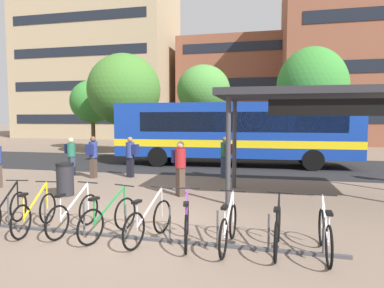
% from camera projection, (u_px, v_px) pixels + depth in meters
% --- Properties ---
extents(ground, '(200.00, 200.00, 0.00)m').
position_uv_depth(ground, '(135.00, 226.00, 7.53)').
color(ground, '#7A6656').
extents(bus_lane_asphalt, '(80.00, 7.20, 0.01)m').
position_uv_depth(bus_lane_asphalt, '(210.00, 165.00, 17.56)').
color(bus_lane_asphalt, '#232326').
rests_on(bus_lane_asphalt, ground).
extents(city_bus, '(12.11, 3.02, 3.20)m').
position_uv_depth(city_bus, '(233.00, 131.00, 17.17)').
color(city_bus, '#14389E').
rests_on(city_bus, ground).
extents(bike_rack, '(7.52, 0.24, 0.70)m').
position_uv_depth(bike_rack, '(148.00, 236.00, 6.64)').
color(bike_rack, '#47474C').
rests_on(bike_rack, ground).
extents(parked_bicycle_black_0, '(0.52, 1.70, 0.99)m').
position_uv_depth(parked_bicycle_black_0, '(6.00, 211.00, 7.34)').
color(parked_bicycle_black_0, black).
rests_on(parked_bicycle_black_0, ground).
extents(parked_bicycle_yellow_1, '(0.52, 1.72, 0.99)m').
position_uv_depth(parked_bicycle_yellow_1, '(35.00, 213.00, 7.18)').
color(parked_bicycle_yellow_1, black).
rests_on(parked_bicycle_yellow_1, ground).
extents(parked_bicycle_white_2, '(0.52, 1.72, 0.99)m').
position_uv_depth(parked_bicycle_white_2, '(74.00, 214.00, 7.11)').
color(parked_bicycle_white_2, black).
rests_on(parked_bicycle_white_2, ground).
extents(parked_bicycle_green_3, '(0.64, 1.67, 0.99)m').
position_uv_depth(parked_bicycle_green_3, '(109.00, 218.00, 6.81)').
color(parked_bicycle_green_3, black).
rests_on(parked_bicycle_green_3, ground).
extents(parked_bicycle_silver_4, '(0.58, 1.69, 0.99)m').
position_uv_depth(parked_bicycle_silver_4, '(149.00, 222.00, 6.58)').
color(parked_bicycle_silver_4, black).
rests_on(parked_bicycle_silver_4, ground).
extents(parked_bicycle_purple_5, '(0.56, 1.70, 0.99)m').
position_uv_depth(parked_bicycle_purple_5, '(187.00, 224.00, 6.47)').
color(parked_bicycle_purple_5, black).
rests_on(parked_bicycle_purple_5, ground).
extents(parked_bicycle_white_6, '(0.52, 1.72, 0.99)m').
position_uv_depth(parked_bicycle_white_6, '(228.00, 228.00, 6.22)').
color(parked_bicycle_white_6, black).
rests_on(parked_bicycle_white_6, ground).
extents(parked_bicycle_black_7, '(0.52, 1.72, 0.99)m').
position_uv_depth(parked_bicycle_black_7, '(277.00, 230.00, 6.08)').
color(parked_bicycle_black_7, black).
rests_on(parked_bicycle_black_7, ground).
extents(parked_bicycle_white_8, '(0.52, 1.72, 0.99)m').
position_uv_depth(parked_bicycle_white_8, '(325.00, 234.00, 5.87)').
color(parked_bicycle_white_8, black).
rests_on(parked_bicycle_white_8, ground).
extents(transit_shelter, '(6.81, 3.23, 3.26)m').
position_uv_depth(transit_shelter, '(334.00, 97.00, 9.72)').
color(transit_shelter, '#38383D').
rests_on(transit_shelter, ground).
extents(commuter_navy_pack_0, '(0.58, 0.59, 1.72)m').
position_uv_depth(commuter_navy_pack_0, '(180.00, 164.00, 10.40)').
color(commuter_navy_pack_0, '#47382D').
rests_on(commuter_navy_pack_0, ground).
extents(commuter_navy_pack_2, '(0.35, 0.53, 1.70)m').
position_uv_depth(commuter_navy_pack_2, '(93.00, 154.00, 13.51)').
color(commuter_navy_pack_2, '#47382D').
rests_on(commuter_navy_pack_2, ground).
extents(commuter_maroon_pack_3, '(0.59, 0.58, 1.69)m').
position_uv_depth(commuter_maroon_pack_3, '(225.00, 154.00, 13.50)').
color(commuter_maroon_pack_3, '#2D3851').
rests_on(commuter_maroon_pack_3, ground).
extents(commuter_navy_pack_5, '(0.61, 0.54, 1.61)m').
position_uv_depth(commuter_navy_pack_5, '(71.00, 154.00, 14.24)').
color(commuter_navy_pack_5, '#2D3851').
rests_on(commuter_navy_pack_5, ground).
extents(commuter_navy_pack_6, '(0.55, 0.38, 1.67)m').
position_uv_depth(commuter_navy_pack_6, '(131.00, 154.00, 13.72)').
color(commuter_navy_pack_6, black).
rests_on(commuter_navy_pack_6, ground).
extents(trash_bin, '(0.55, 0.55, 1.03)m').
position_uv_depth(trash_bin, '(65.00, 179.00, 10.47)').
color(trash_bin, '#232328').
rests_on(trash_bin, ground).
extents(street_tree_0, '(4.19, 4.19, 6.69)m').
position_uv_depth(street_tree_0, '(312.00, 88.00, 20.06)').
color(street_tree_0, brown).
rests_on(street_tree_0, ground).
extents(street_tree_1, '(4.88, 4.88, 6.76)m').
position_uv_depth(street_tree_1, '(124.00, 90.00, 22.46)').
color(street_tree_1, brown).
rests_on(street_tree_1, ground).
extents(street_tree_2, '(4.12, 4.12, 6.58)m').
position_uv_depth(street_tree_2, '(203.00, 90.00, 25.93)').
color(street_tree_2, brown).
rests_on(street_tree_2, ground).
extents(street_tree_3, '(3.50, 3.50, 5.48)m').
position_uv_depth(street_tree_3, '(93.00, 102.00, 26.59)').
color(street_tree_3, brown).
rests_on(street_tree_3, ground).
extents(building_left_wing, '(19.43, 10.35, 19.71)m').
position_uv_depth(building_left_wing, '(99.00, 62.00, 43.92)').
color(building_left_wing, tan).
rests_on(building_left_wing, ground).
extents(building_centre_block, '(16.51, 12.17, 12.39)m').
position_uv_depth(building_centre_block, '(247.00, 90.00, 44.82)').
color(building_centre_block, brown).
rests_on(building_centre_block, ground).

